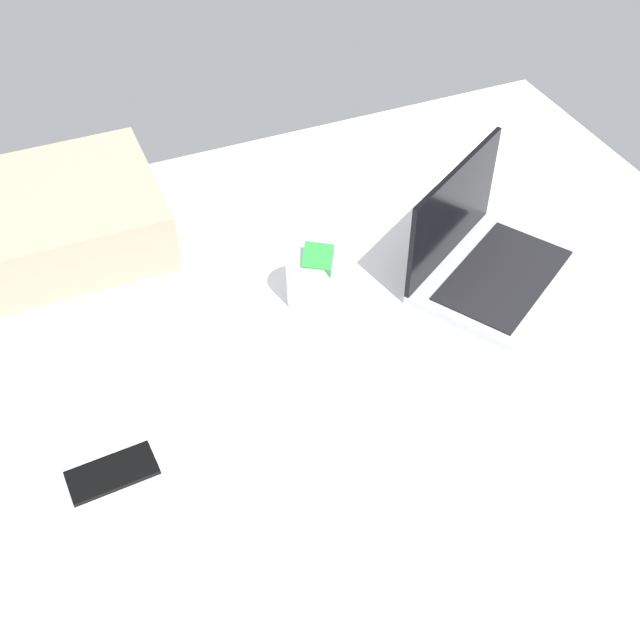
# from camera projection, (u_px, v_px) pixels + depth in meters

# --- Properties ---
(bed_mattress) EXTENTS (1.80, 1.40, 0.18)m
(bed_mattress) POSITION_uv_depth(u_px,v_px,m) (324.00, 374.00, 1.55)
(bed_mattress) COLOR white
(bed_mattress) RESTS_ON ground
(laptop) EXTENTS (0.40, 0.37, 0.23)m
(laptop) POSITION_uv_depth(u_px,v_px,m) (484.00, 258.00, 1.59)
(laptop) COLOR #B7BABC
(laptop) RESTS_ON bed_mattress
(snack_cup) EXTENTS (0.10, 0.10, 0.14)m
(snack_cup) POSITION_uv_depth(u_px,v_px,m) (310.00, 277.00, 1.53)
(snack_cup) COLOR silver
(snack_cup) RESTS_ON bed_mattress
(cell_phone) EXTENTS (0.14, 0.08, 0.01)m
(cell_phone) POSITION_uv_depth(u_px,v_px,m) (112.00, 473.00, 1.28)
(cell_phone) COLOR black
(cell_phone) RESTS_ON bed_mattress
(pillow) EXTENTS (0.52, 0.36, 0.13)m
(pillow) POSITION_uv_depth(u_px,v_px,m) (31.00, 225.00, 1.63)
(pillow) COLOR tan
(pillow) RESTS_ON bed_mattress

